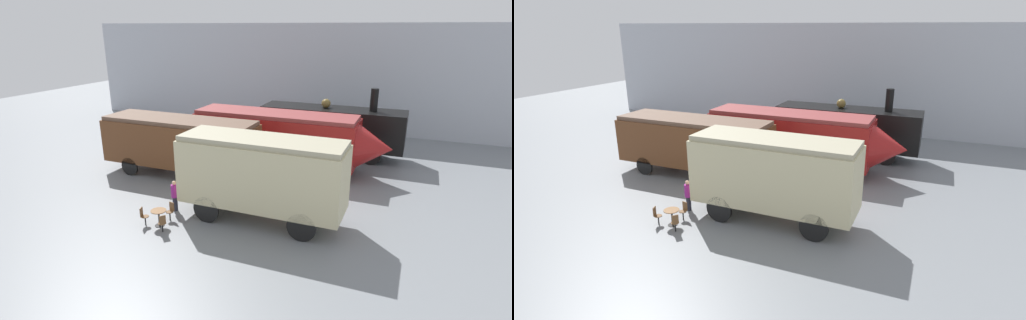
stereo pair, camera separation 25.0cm
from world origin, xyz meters
The scene contains 11 objects.
ground_plane centered at (0.00, 0.00, 0.00)m, with size 80.00×80.00×0.00m, color gray.
backdrop_wall centered at (0.00, 15.64, 4.50)m, with size 44.00×0.15×9.00m.
steam_locomotive centered at (3.86, 8.57, 2.08)m, with size 9.82×2.57×4.86m.
streamlined_locomotive centered at (1.88, 4.63, 2.07)m, with size 12.38×2.82×3.60m.
passenger_coach_wooden centered at (-3.77, 1.11, 2.11)m, with size 9.52×2.84×3.52m.
passenger_coach_vintage centered at (3.05, -2.72, 2.40)m, with size 7.62×2.55×4.02m.
cafe_table_near centered at (-1.07, -5.07, 0.56)m, with size 0.72×0.72×0.77m.
cafe_chair_0 centered at (-1.77, -5.29, 0.51)m, with size 0.39×0.37×0.87m.
cafe_chair_1 centered at (-0.53, -5.57, 0.51)m, with size 0.40×0.40×0.87m.
cafe_chair_2 centered at (-0.91, -4.36, 0.51)m, with size 0.36×0.38×0.87m.
visitor_person centered at (-1.28, -3.43, 0.85)m, with size 0.34×0.34×1.58m.
Camera 1 is at (9.30, -18.60, 8.71)m, focal length 28.00 mm.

